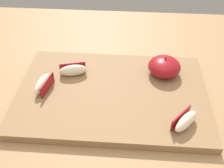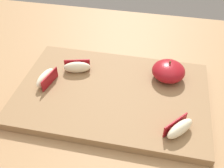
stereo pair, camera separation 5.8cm
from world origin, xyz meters
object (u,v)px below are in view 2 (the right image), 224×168
at_px(apple_wedge_left, 46,78).
at_px(apple_wedge_right, 179,128).
at_px(cutting_board, 112,94).
at_px(apple_wedge_back, 77,67).
at_px(apple_half_skin_up, 168,71).

bearing_deg(apple_wedge_left, apple_wedge_right, -15.88).
relative_size(cutting_board, apple_wedge_right, 6.70).
bearing_deg(apple_wedge_back, cutting_board, -27.21).
bearing_deg(apple_wedge_right, apple_wedge_left, 164.12).
bearing_deg(apple_wedge_back, apple_wedge_left, -136.94).
bearing_deg(apple_wedge_right, cutting_board, 148.67).
height_order(apple_wedge_back, apple_wedge_left, same).
distance_m(cutting_board, apple_wedge_right, 0.17).
height_order(apple_half_skin_up, apple_wedge_left, apple_half_skin_up).
relative_size(cutting_board, apple_wedge_back, 6.23).
bearing_deg(apple_wedge_left, apple_half_skin_up, 15.30).
xyz_separation_m(apple_half_skin_up, apple_wedge_left, (-0.27, -0.07, -0.01)).
distance_m(apple_half_skin_up, apple_wedge_back, 0.22).
bearing_deg(apple_wedge_left, apple_wedge_back, 43.06).
height_order(apple_half_skin_up, apple_wedge_right, apple_half_skin_up).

